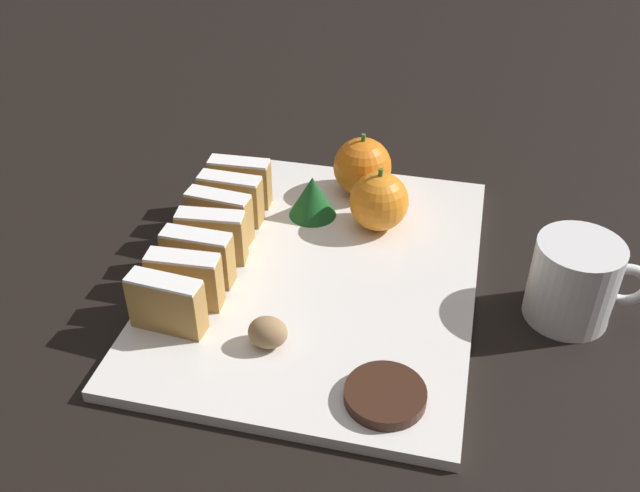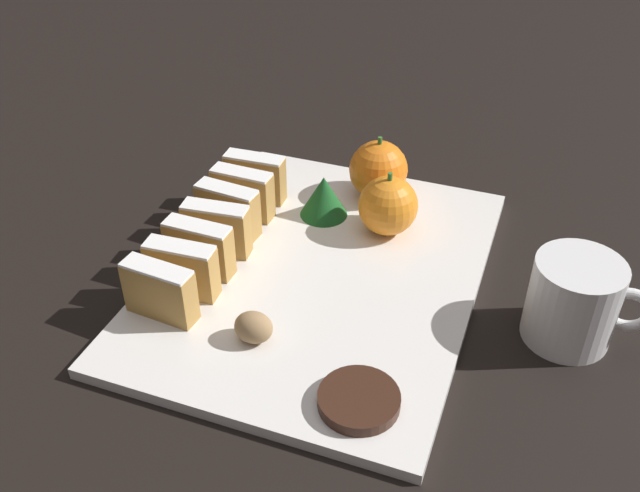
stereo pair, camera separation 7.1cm
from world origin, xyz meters
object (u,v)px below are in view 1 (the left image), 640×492
(orange_near, at_px, (379,201))
(orange_far, at_px, (362,167))
(coffee_mug, at_px, (575,284))
(walnut, at_px, (268,332))
(chocolate_cookie, at_px, (385,395))

(orange_near, relative_size, orange_far, 0.96)
(orange_far, bearing_deg, coffee_mug, -34.99)
(walnut, xyz_separation_m, chocolate_cookie, (0.11, -0.04, -0.01))
(orange_far, relative_size, chocolate_cookie, 1.11)
(orange_far, xyz_separation_m, walnut, (-0.03, -0.27, -0.02))
(orange_near, distance_m, orange_far, 0.07)
(walnut, xyz_separation_m, coffee_mug, (0.27, 0.11, 0.02))
(orange_far, distance_m, chocolate_cookie, 0.33)
(orange_near, bearing_deg, walnut, -107.49)
(chocolate_cookie, bearing_deg, orange_far, 103.88)
(orange_near, distance_m, coffee_mug, 0.22)
(orange_far, height_order, chocolate_cookie, orange_far)
(coffee_mug, bearing_deg, chocolate_cookie, -135.25)
(chocolate_cookie, xyz_separation_m, coffee_mug, (0.15, 0.15, 0.02))
(chocolate_cookie, bearing_deg, walnut, 160.20)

